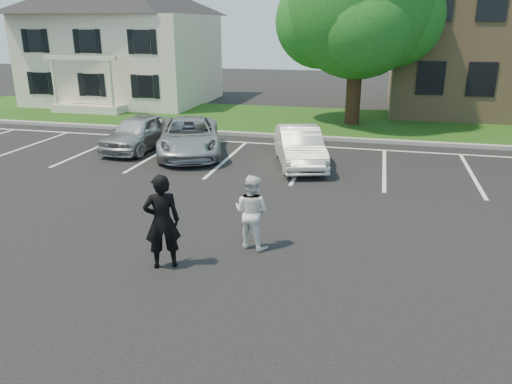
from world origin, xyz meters
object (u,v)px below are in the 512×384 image
Objects in this scene: house at (123,39)px; car_white_sedan at (300,147)px; tree at (361,9)px; car_silver_minivan at (189,137)px; man_white_shirt at (251,212)px; car_silver_west at (139,132)px; man_black_suit at (162,222)px.

car_white_sedan is (12.89, -12.18, -3.17)m from house.
tree is 1.81× the size of car_silver_minivan.
man_white_shirt reaches higher than car_silver_minivan.
tree is at bearing 31.66° from car_silver_minivan.
house is 2.59× the size of car_silver_west.
house is 23.59m from man_black_suit.
man_black_suit is 8.39m from car_white_sedan.
tree is at bearing 62.60° from car_white_sedan.
man_white_shirt is at bearing -95.36° from tree.
man_white_shirt is (-1.39, -14.83, -4.52)m from tree.
car_silver_minivan is (-4.32, 7.50, -0.16)m from man_white_shirt.
house is at bearing 121.93° from car_silver_west.
tree is at bearing -79.69° from man_white_shirt.
car_silver_west is (6.40, -11.37, -3.15)m from house.
man_black_suit is 10.37m from car_silver_west.
tree is 9.30m from car_white_sedan.
tree is at bearing -16.60° from house.
car_silver_minivan is at bearing -127.93° from tree.
tree is at bearing -127.70° from man_black_suit.
house reaches higher than car_white_sedan.
car_silver_minivan is at bearing -3.68° from car_silver_west.
man_white_shirt is 10.12m from car_silver_west.
man_white_shirt is (1.50, 1.33, -0.15)m from man_black_suit.
car_white_sedan is at bearing -43.36° from house.
car_silver_west is 6.54m from car_white_sedan.
house reaches higher than car_silver_minivan.
house is 1.17× the size of tree.
man_black_suit reaches higher than car_white_sedan.
house is 15.02m from tree.
car_silver_west is at bearing 155.73° from car_white_sedan.
man_black_suit reaches higher than car_silver_minivan.
man_white_shirt is at bearing -80.43° from car_silver_minivan.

